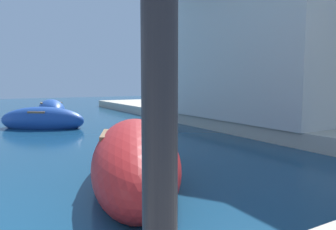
{
  "coord_description": "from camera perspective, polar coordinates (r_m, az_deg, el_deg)",
  "views": [
    {
      "loc": [
        2.1,
        -3.91,
        1.96
      ],
      "look_at": [
        9.98,
        10.02,
        0.32
      ],
      "focal_mm": 33.34,
      "sensor_mm": 36.0,
      "label": 1
    }
  ],
  "objects": [
    {
      "name": "quay_promenade",
      "position": [
        4.51,
        2.49,
        -16.47
      ],
      "size": [
        44.0,
        32.0,
        0.5
      ],
      "color": "#BCB29E",
      "rests_on": "ground"
    },
    {
      "name": "moored_boat_2",
      "position": [
        6.51,
        -5.86,
        -7.83
      ],
      "size": [
        3.63,
        5.53,
        1.54
      ],
      "rotation": [
        0.0,
        0.0,
        4.31
      ],
      "color": "#B21E1E",
      "rests_on": "ground"
    },
    {
      "name": "moored_boat_3",
      "position": [
        14.75,
        -21.98,
        -0.91
      ],
      "size": [
        3.84,
        3.27,
        1.21
      ],
      "rotation": [
        0.0,
        0.0,
        2.52
      ],
      "color": "#1E479E",
      "rests_on": "ground"
    },
    {
      "name": "moored_boat_6",
      "position": [
        19.73,
        -20.53,
        0.82
      ],
      "size": [
        1.55,
        3.53,
        1.3
      ],
      "rotation": [
        0.0,
        0.0,
        4.68
      ],
      "color": "#1E479E",
      "rests_on": "ground"
    },
    {
      "name": "waterfront_building_main",
      "position": [
        15.19,
        17.3,
        13.79
      ],
      "size": [
        6.56,
        9.43,
        7.15
      ],
      "color": "beige",
      "rests_on": "quay_promenade"
    }
  ]
}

